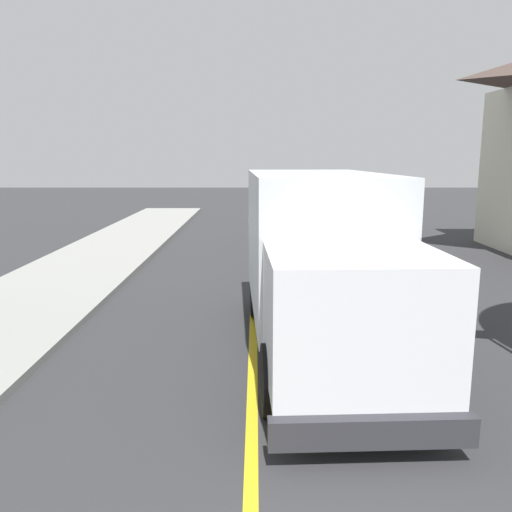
% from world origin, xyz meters
% --- Properties ---
extents(centre_line_yellow, '(0.16, 56.00, 0.01)m').
position_xyz_m(centre_line_yellow, '(0.00, 10.00, 0.00)').
color(centre_line_yellow, gold).
rests_on(centre_line_yellow, ground).
extents(box_truck, '(2.71, 7.28, 3.20)m').
position_xyz_m(box_truck, '(1.22, 8.76, 1.77)').
color(box_truck, silver).
rests_on(box_truck, ground).
extents(parked_car_near, '(1.87, 4.43, 1.67)m').
position_xyz_m(parked_car_near, '(2.41, 15.70, 0.79)').
color(parked_car_near, black).
rests_on(parked_car_near, ground).
extents(parked_car_mid, '(1.91, 4.44, 1.67)m').
position_xyz_m(parked_car_mid, '(2.23, 21.63, 0.79)').
color(parked_car_mid, silver).
rests_on(parked_car_mid, ground).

